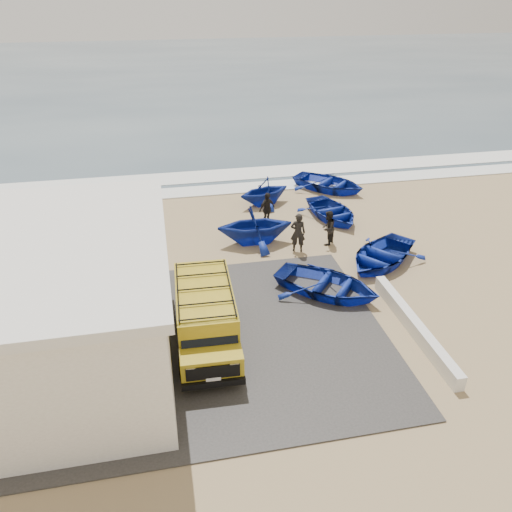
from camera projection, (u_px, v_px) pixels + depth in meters
ground at (258, 301)px, 19.44m from camera, size 160.00×160.00×0.00m
slab at (214, 339)px, 17.36m from camera, size 12.00×10.00×0.05m
ocean at (175, 73)px, 67.46m from camera, size 180.00×88.00×0.01m
surf_line at (218, 190)px, 29.71m from camera, size 180.00×1.60×0.06m
surf_wash at (213, 176)px, 31.86m from camera, size 180.00×2.20×0.04m
building at (34, 306)px, 15.38m from camera, size 8.40×9.40×4.30m
parapet at (414, 326)px, 17.59m from camera, size 0.35×6.00×0.55m
van at (206, 315)px, 16.72m from camera, size 2.10×4.93×2.09m
boat_near_left at (327, 284)px, 19.71m from camera, size 5.19×5.05×0.88m
boat_near_right at (381, 255)px, 21.84m from camera, size 5.18×4.98×0.87m
boat_mid_left at (255, 225)px, 23.34m from camera, size 3.55×3.08×1.85m
boat_mid_right at (332, 211)px, 26.02m from camera, size 3.51×4.37×0.80m
boat_far_left at (264, 191)px, 27.51m from camera, size 3.66×3.42×1.57m
boat_far_right at (329, 183)px, 29.56m from camera, size 5.26×5.27×0.90m
fisherman_front at (298, 233)px, 22.61m from camera, size 0.78×0.61×1.88m
fisherman_middle at (328, 228)px, 23.28m from camera, size 1.01×1.03×1.67m
fisherman_back at (267, 209)px, 25.14m from camera, size 1.09×0.89×1.73m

